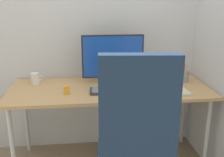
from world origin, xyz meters
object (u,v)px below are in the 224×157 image
Objects in this scene: office_chair at (135,149)px; monitor at (113,58)px; keyboard at (116,91)px; desk_clamp_accessory at (67,90)px; mouse at (155,88)px; notebook at (181,91)px; pen_holder at (185,76)px; coffee_mug at (35,79)px.

office_chair is 1.00m from monitor.
keyboard is 0.40m from desk_clamp_accessory.
monitor is 1.24× the size of keyboard.
desk_clamp_accessory is at bearing 172.46° from mouse.
office_chair reaches higher than mouse.
mouse is at bearing 152.60° from notebook.
pen_holder is at bearing 61.78° from notebook.
monitor is at bearing 175.71° from pen_holder.
monitor is 5.91× the size of mouse.
mouse is 0.72m from desk_clamp_accessory.
desk_clamp_accessory is (-0.72, -0.01, 0.01)m from mouse.
office_chair reaches higher than monitor.
coffee_mug reaches higher than desk_clamp_accessory.
pen_holder is (0.64, 0.20, 0.04)m from keyboard.
office_chair is 0.71m from keyboard.
notebook is at bearing 51.71° from office_chair.
monitor is 0.45m from mouse.
monitor is 0.33m from keyboard.
office_chair reaches higher than pen_holder.
office_chair is 11.30× the size of coffee_mug.
monitor is at bearing 32.18° from desk_clamp_accessory.
office_chair is at bearing -54.20° from coffee_mug.
monitor is at bearing -2.29° from coffee_mug.
office_chair is 0.82m from desk_clamp_accessory.
office_chair is at bearing -131.82° from notebook.
coffee_mug is at bearing 176.73° from pen_holder.
notebook is at bearing -32.30° from mouse.
pen_holder is (0.62, 0.90, 0.15)m from office_chair.
monitor is 3.15× the size of pen_holder.
monitor reaches higher than notebook.
office_chair is at bearing -88.50° from monitor.
keyboard is 0.52m from notebook.
keyboard is 0.32m from mouse.
notebook is at bearing -31.85° from monitor.
pen_holder is 1.06m from desk_clamp_accessory.
keyboard is 0.67m from pen_holder.
coffee_mug is (-0.68, 0.03, -0.17)m from monitor.
pen_holder is at bearing -3.27° from coffee_mug.
pen_holder is 1.32m from coffee_mug.
coffee_mug is at bearing 158.01° from keyboard.
pen_holder is (0.32, 0.19, 0.03)m from mouse.
keyboard is 2.48× the size of notebook.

